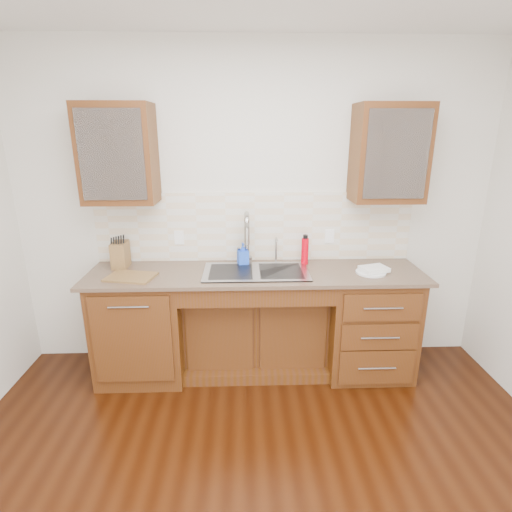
{
  "coord_description": "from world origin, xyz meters",
  "views": [
    {
      "loc": [
        -0.1,
        -1.6,
        2.0
      ],
      "look_at": [
        0.0,
        1.4,
        1.05
      ],
      "focal_mm": 28.0,
      "sensor_mm": 36.0,
      "label": 1
    }
  ],
  "objects_px": {
    "soap_bottle": "(243,254)",
    "knife_block": "(120,255)",
    "cutting_board": "(131,277)",
    "plate": "(371,272)",
    "water_bottle": "(305,251)"
  },
  "relations": [
    {
      "from": "soap_bottle",
      "to": "knife_block",
      "type": "height_order",
      "value": "knife_block"
    },
    {
      "from": "cutting_board",
      "to": "knife_block",
      "type": "bearing_deg",
      "value": 118.7
    },
    {
      "from": "plate",
      "to": "cutting_board",
      "type": "height_order",
      "value": "cutting_board"
    },
    {
      "from": "soap_bottle",
      "to": "cutting_board",
      "type": "relative_size",
      "value": 0.53
    },
    {
      "from": "cutting_board",
      "to": "plate",
      "type": "bearing_deg",
      "value": 1.27
    },
    {
      "from": "soap_bottle",
      "to": "water_bottle",
      "type": "bearing_deg",
      "value": -14.2
    },
    {
      "from": "water_bottle",
      "to": "knife_block",
      "type": "relative_size",
      "value": 1.06
    },
    {
      "from": "water_bottle",
      "to": "plate",
      "type": "distance_m",
      "value": 0.56
    },
    {
      "from": "soap_bottle",
      "to": "water_bottle",
      "type": "height_order",
      "value": "water_bottle"
    },
    {
      "from": "water_bottle",
      "to": "knife_block",
      "type": "bearing_deg",
      "value": -179.11
    },
    {
      "from": "knife_block",
      "to": "water_bottle",
      "type": "bearing_deg",
      "value": 0.25
    },
    {
      "from": "soap_bottle",
      "to": "cutting_board",
      "type": "distance_m",
      "value": 0.92
    },
    {
      "from": "plate",
      "to": "cutting_board",
      "type": "xyz_separation_m",
      "value": [
        -1.89,
        -0.04,
        0.0
      ]
    },
    {
      "from": "water_bottle",
      "to": "cutting_board",
      "type": "height_order",
      "value": "water_bottle"
    },
    {
      "from": "soap_bottle",
      "to": "plate",
      "type": "distance_m",
      "value": 1.05
    }
  ]
}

